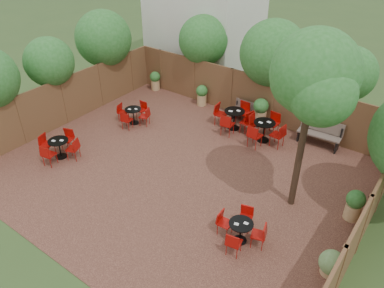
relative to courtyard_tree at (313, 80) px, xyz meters
The scene contains 11 objects.
ground 5.70m from the courtyard_tree, 167.83° to the right, with size 80.00×80.00×0.00m, color #354F23.
courtyard_paving 5.69m from the courtyard_tree, 167.83° to the right, with size 12.00×10.00×0.02m, color #3C2018.
fence_back 6.48m from the courtyard_tree, 132.20° to the left, with size 12.00×0.08×2.00m, color brown.
fence_left 10.33m from the courtyard_tree, behind, with size 0.08×10.00×2.00m, color brown.
fence_right 3.95m from the courtyard_tree, 20.32° to the right, with size 0.08×10.00×2.00m, color brown.
overhang_foliage 5.36m from the courtyard_tree, 155.72° to the left, with size 15.85×10.61×2.79m.
courtyard_tree is the anchor object (origin of this frame).
park_bench_left 6.47m from the courtyard_tree, 134.11° to the left, with size 1.36×0.47×0.84m.
park_bench_right 5.30m from the courtyard_tree, 98.46° to the left, with size 1.66×0.63×1.01m.
bistro_tables 5.69m from the courtyard_tree, 169.07° to the left, with size 8.85×7.15×0.94m.
planters 5.99m from the courtyard_tree, 140.51° to the left, with size 11.21×4.04×1.15m.
Camera 1 is at (6.67, -8.34, 8.09)m, focal length 35.78 mm.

